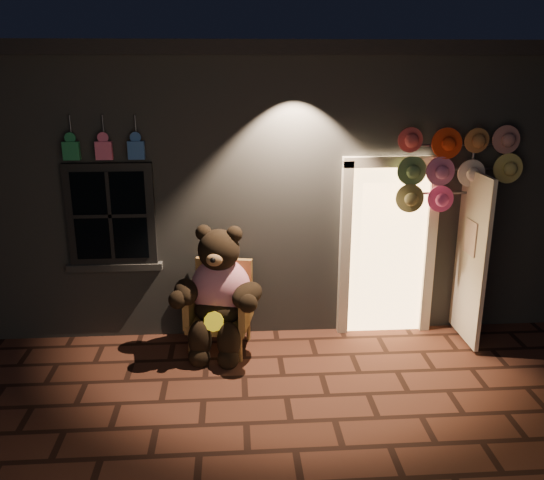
{
  "coord_description": "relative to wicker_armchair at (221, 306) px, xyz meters",
  "views": [
    {
      "loc": [
        -0.5,
        -5.04,
        3.22
      ],
      "look_at": [
        -0.08,
        1.0,
        1.35
      ],
      "focal_mm": 38.0,
      "sensor_mm": 36.0,
      "label": 1
    }
  ],
  "objects": [
    {
      "name": "ground",
      "position": [
        0.66,
        -1.16,
        -0.51
      ],
      "size": [
        60.0,
        60.0,
        0.0
      ],
      "primitive_type": "plane",
      "color": "#542D20",
      "rests_on": "ground"
    },
    {
      "name": "hat_rack",
      "position": [
        2.66,
        0.12,
        1.57
      ],
      "size": [
        1.43,
        0.22,
        2.53
      ],
      "color": "#59595E",
      "rests_on": "ground"
    },
    {
      "name": "wicker_armchair",
      "position": [
        0.0,
        0.0,
        0.0
      ],
      "size": [
        0.81,
        0.76,
        1.02
      ],
      "rotation": [
        0.0,
        0.0,
        -0.2
      ],
      "color": "#A87941",
      "rests_on": "ground"
    },
    {
      "name": "shop_building",
      "position": [
        0.66,
        2.83,
        1.22
      ],
      "size": [
        7.3,
        5.95,
        3.51
      ],
      "color": "slate",
      "rests_on": "ground"
    },
    {
      "name": "teddy_bear",
      "position": [
        -0.02,
        -0.13,
        0.22
      ],
      "size": [
        1.09,
        0.94,
        1.53
      ],
      "rotation": [
        0.0,
        0.0,
        -0.2
      ],
      "color": "#C41444",
      "rests_on": "ground"
    }
  ]
}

